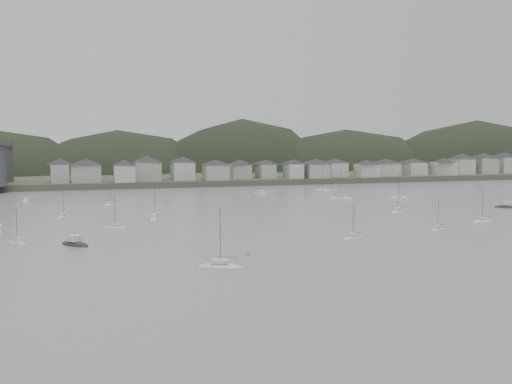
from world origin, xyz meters
name	(u,v)px	position (x,y,z in m)	size (l,w,h in m)	color
ground	(359,250)	(0.00, 0.00, 0.00)	(900.00, 900.00, 0.00)	slate
far_shore_land	(164,171)	(0.00, 295.00, 1.50)	(900.00, 250.00, 3.00)	#383D2D
forested_ridge	(177,192)	(4.83, 269.40, -11.28)	(851.55, 103.94, 102.57)	black
waterfront_town	(287,167)	(50.59, 183.34, 8.66)	(451.48, 28.46, 12.92)	#A39F95
moored_fleet	(205,219)	(-21.26, 56.72, 0.18)	(241.92, 165.12, 13.22)	beige
motor_launch_near	(508,207)	(84.98, 54.99, 0.29)	(8.57, 7.96, 4.05)	black
motor_launch_far	(75,244)	(-57.95, 24.12, 0.29)	(7.58, 8.45, 4.00)	black
mooring_buoys	(299,228)	(-1.09, 32.56, 0.15)	(183.46, 113.10, 0.70)	#B36A3B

